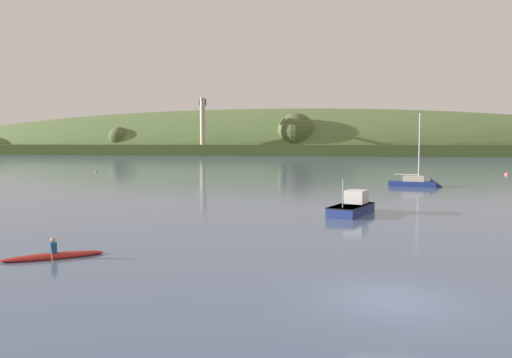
# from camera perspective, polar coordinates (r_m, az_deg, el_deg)

# --- Properties ---
(ground) EXTENTS (1400.00, 1400.00, 0.00)m
(ground) POSITION_cam_1_polar(r_m,az_deg,el_deg) (17.38, 14.89, -12.95)
(ground) COLOR slate
(far_shoreline_hill) EXTENTS (477.56, 137.87, 42.32)m
(far_shoreline_hill) POSITION_cam_1_polar(r_m,az_deg,el_deg) (245.46, 1.52, 2.96)
(far_shoreline_hill) COLOR #3C4E24
(far_shoreline_hill) RESTS_ON ground
(dockside_crane) EXTENTS (5.64, 15.86, 23.11)m
(dockside_crane) POSITION_cam_1_polar(r_m,az_deg,el_deg) (208.64, -5.96, 5.82)
(dockside_crane) COLOR #4C4C51
(dockside_crane) RESTS_ON ground
(sailboat_midwater_white) EXTENTS (6.15, 3.41, 9.19)m
(sailboat_midwater_white) POSITION_cam_1_polar(r_m,az_deg,el_deg) (61.55, 17.67, -0.58)
(sailboat_midwater_white) COLOR navy
(sailboat_midwater_white) RESTS_ON ground
(fishing_boat_moored) EXTENTS (3.80, 5.56, 3.23)m
(fishing_boat_moored) POSITION_cam_1_polar(r_m,az_deg,el_deg) (37.14, 10.84, -3.23)
(fishing_boat_moored) COLOR navy
(fishing_boat_moored) RESTS_ON ground
(canoe_with_paddler) EXTENTS (4.07, 2.95, 1.02)m
(canoe_with_paddler) POSITION_cam_1_polar(r_m,az_deg,el_deg) (24.33, -21.64, -7.96)
(canoe_with_paddler) COLOR maroon
(canoe_with_paddler) RESTS_ON ground
(mooring_buoy_foreground) EXTENTS (0.48, 0.48, 0.56)m
(mooring_buoy_foreground) POSITION_cam_1_polar(r_m,az_deg,el_deg) (90.82, -17.39, 0.71)
(mooring_buoy_foreground) COLOR #E06675
(mooring_buoy_foreground) RESTS_ON ground
(mooring_buoy_far_upstream) EXTENTS (0.72, 0.72, 0.80)m
(mooring_buoy_far_upstream) POSITION_cam_1_polar(r_m,az_deg,el_deg) (88.84, 26.17, 0.41)
(mooring_buoy_far_upstream) COLOR #E06675
(mooring_buoy_far_upstream) RESTS_ON ground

